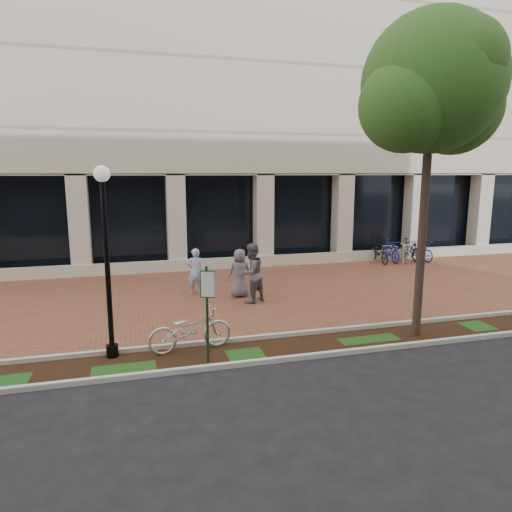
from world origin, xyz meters
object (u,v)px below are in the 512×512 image
object	(u,v)px
locked_bicycle	(190,329)
parking_sign	(207,302)
pedestrian_mid	(251,273)
pedestrian_left	(195,271)
lamppost	(106,252)
pedestrian_right	(240,273)
bollard	(403,255)
bike_rack_cluster	(400,251)
street_tree	(433,92)

from	to	relation	value
locked_bicycle	parking_sign	bearing A→B (deg)	-168.49
parking_sign	pedestrian_mid	size ratio (longest dim) A/B	1.12
pedestrian_left	lamppost	bearing A→B (deg)	66.44
parking_sign	pedestrian_right	xyz separation A→B (m)	(2.00, 5.29, -0.59)
pedestrian_mid	pedestrian_right	distance (m)	0.83
lamppost	pedestrian_mid	bearing A→B (deg)	39.64
pedestrian_left	pedestrian_right	bearing A→B (deg)	154.77
lamppost	pedestrian_mid	size ratio (longest dim) A/B	2.21
parking_sign	bollard	bearing A→B (deg)	60.41
pedestrian_right	bike_rack_cluster	bearing A→B (deg)	-152.08
locked_bicycle	bollard	size ratio (longest dim) A/B	2.14
pedestrian_left	pedestrian_mid	bearing A→B (deg)	139.73
parking_sign	pedestrian_left	world-z (taller)	parking_sign
lamppost	locked_bicycle	size ratio (longest dim) A/B	2.15
bike_rack_cluster	locked_bicycle	bearing A→B (deg)	-143.95
lamppost	bollard	xyz separation A→B (m)	(12.80, 7.79, -2.01)
lamppost	bike_rack_cluster	world-z (taller)	lamppost
bollard	locked_bicycle	bearing A→B (deg)	-144.32
locked_bicycle	pedestrian_right	world-z (taller)	pedestrian_right
pedestrian_left	bollard	bearing A→B (deg)	-161.56
parking_sign	bike_rack_cluster	size ratio (longest dim) A/B	0.73
pedestrian_right	parking_sign	bearing A→B (deg)	72.07
pedestrian_right	bike_rack_cluster	world-z (taller)	pedestrian_right
street_tree	lamppost	bearing A→B (deg)	175.94
locked_bicycle	pedestrian_right	bearing A→B (deg)	-35.40
pedestrian_mid	bike_rack_cluster	distance (m)	10.14
parking_sign	lamppost	xyz separation A→B (m)	(-2.12, 0.91, 1.06)
lamppost	pedestrian_left	world-z (taller)	lamppost
pedestrian_mid	pedestrian_left	bearing A→B (deg)	-75.60
lamppost	locked_bicycle	xyz separation A→B (m)	(1.82, -0.09, -1.96)
locked_bicycle	pedestrian_mid	xyz separation A→B (m)	(2.50, 3.67, 0.46)
pedestrian_right	bike_rack_cluster	size ratio (longest dim) A/B	0.55
lamppost	pedestrian_left	distance (m)	6.06
locked_bicycle	bike_rack_cluster	size ratio (longest dim) A/B	0.67
pedestrian_left	pedestrian_mid	size ratio (longest dim) A/B	0.83
pedestrian_right	bollard	size ratio (longest dim) A/B	1.76
lamppost	bike_rack_cluster	size ratio (longest dim) A/B	1.45
street_tree	bollard	distance (m)	11.27
parking_sign	pedestrian_right	size ratio (longest dim) A/B	1.32
pedestrian_left	street_tree	bearing A→B (deg)	135.79
street_tree	pedestrian_left	xyz separation A→B (m)	(-5.13, 5.73, -5.37)
lamppost	parking_sign	bearing A→B (deg)	-23.28
bollard	pedestrian_left	bearing A→B (deg)	-165.47
pedestrian_left	pedestrian_right	world-z (taller)	pedestrian_right
pedestrian_left	pedestrian_right	xyz separation A→B (m)	(1.43, -0.80, 0.02)
pedestrian_left	pedestrian_right	distance (m)	1.64
lamppost	street_tree	world-z (taller)	street_tree
bollard	parking_sign	bearing A→B (deg)	-140.83
parking_sign	locked_bicycle	bearing A→B (deg)	130.94
locked_bicycle	pedestrian_mid	bearing A→B (deg)	-42.43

